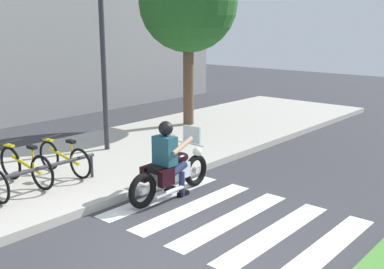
% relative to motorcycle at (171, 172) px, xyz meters
% --- Properties ---
extents(ground_plane, '(48.00, 48.00, 0.00)m').
position_rel_motorcycle_xyz_m(ground_plane, '(-1.41, -1.47, -0.46)').
color(ground_plane, '#38383D').
extents(sidewalk, '(24.00, 4.40, 0.15)m').
position_rel_motorcycle_xyz_m(sidewalk, '(-1.41, 2.66, -0.38)').
color(sidewalk, '#B7B2A8').
rests_on(sidewalk, ground).
extents(crosswalk_stripe_0, '(2.80, 0.40, 0.01)m').
position_rel_motorcycle_xyz_m(crosswalk_stripe_0, '(-0.13, -3.07, -0.45)').
color(crosswalk_stripe_0, white).
rests_on(crosswalk_stripe_0, ground).
extents(crosswalk_stripe_1, '(2.80, 0.40, 0.01)m').
position_rel_motorcycle_xyz_m(crosswalk_stripe_1, '(-0.13, -2.27, -0.45)').
color(crosswalk_stripe_1, white).
rests_on(crosswalk_stripe_1, ground).
extents(crosswalk_stripe_2, '(2.80, 0.40, 0.01)m').
position_rel_motorcycle_xyz_m(crosswalk_stripe_2, '(-0.13, -1.47, -0.45)').
color(crosswalk_stripe_2, white).
rests_on(crosswalk_stripe_2, ground).
extents(crosswalk_stripe_3, '(2.80, 0.40, 0.01)m').
position_rel_motorcycle_xyz_m(crosswalk_stripe_3, '(-0.13, -0.67, -0.45)').
color(crosswalk_stripe_3, white).
rests_on(crosswalk_stripe_3, ground).
extents(crosswalk_stripe_4, '(2.80, 0.40, 0.01)m').
position_rel_motorcycle_xyz_m(crosswalk_stripe_4, '(-0.13, 0.13, -0.45)').
color(crosswalk_stripe_4, white).
rests_on(crosswalk_stripe_4, ground).
extents(motorcycle, '(2.09, 0.62, 1.22)m').
position_rel_motorcycle_xyz_m(motorcycle, '(0.00, 0.00, 0.00)').
color(motorcycle, black).
rests_on(motorcycle, ground).
extents(rider, '(0.63, 0.54, 1.44)m').
position_rel_motorcycle_xyz_m(rider, '(-0.08, 0.00, 0.37)').
color(rider, '#1E4C59').
rests_on(rider, ground).
extents(bicycle_2, '(0.48, 1.65, 0.80)m').
position_rel_motorcycle_xyz_m(bicycle_2, '(-1.64, 2.18, 0.06)').
color(bicycle_2, black).
rests_on(bicycle_2, sidewalk).
extents(bicycle_3, '(0.48, 1.58, 0.74)m').
position_rel_motorcycle_xyz_m(bicycle_3, '(-0.80, 2.18, 0.03)').
color(bicycle_3, black).
rests_on(bicycle_3, sidewalk).
extents(bike_rack, '(3.11, 0.07, 0.49)m').
position_rel_motorcycle_xyz_m(bike_rack, '(-2.06, 1.63, 0.10)').
color(bike_rack, '#333338').
rests_on(bike_rack, sidewalk).
extents(street_lamp, '(0.28, 0.28, 4.22)m').
position_rel_motorcycle_xyz_m(street_lamp, '(0.99, 3.06, 2.11)').
color(street_lamp, '#2D2D33').
rests_on(street_lamp, ground).
extents(tree_near_rack, '(2.83, 2.83, 5.10)m').
position_rel_motorcycle_xyz_m(tree_near_rack, '(4.44, 3.46, 3.20)').
color(tree_near_rack, brown).
rests_on(tree_near_rack, ground).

